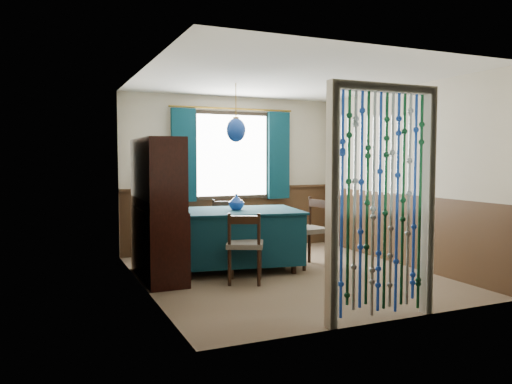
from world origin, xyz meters
name	(u,v)px	position (x,y,z in m)	size (l,w,h in m)	color
floor	(286,275)	(0.00, 0.00, 0.00)	(4.00, 4.00, 0.00)	brown
ceiling	(287,79)	(0.00, 0.00, 2.50)	(4.00, 4.00, 0.00)	silver
wall_back	(231,174)	(0.00, 2.00, 1.25)	(3.60, 3.60, 0.00)	#BEB49B
wall_front	(387,186)	(0.00, -2.00, 1.25)	(3.60, 3.60, 0.00)	#BEB49B
wall_left	(144,181)	(-1.80, 0.00, 1.25)	(4.00, 4.00, 0.00)	#BEB49B
wall_right	(400,176)	(1.80, 0.00, 1.25)	(4.00, 4.00, 0.00)	#BEB49B
wainscot_back	(231,219)	(0.00, 1.99, 0.50)	(3.60, 3.60, 0.00)	#402A18
wainscot_front	(384,268)	(0.00, -1.99, 0.50)	(3.60, 3.60, 0.00)	#402A18
wainscot_left	(147,246)	(-1.79, 0.00, 0.50)	(4.00, 4.00, 0.00)	#402A18
wainscot_right	(398,229)	(1.79, 0.00, 0.50)	(4.00, 4.00, 0.00)	#402A18
window	(232,155)	(0.00, 1.95, 1.55)	(1.32, 0.12, 1.42)	black
doorway	(382,208)	(0.00, -1.94, 1.05)	(1.16, 0.12, 2.18)	silver
dining_table	(236,235)	(-0.47, 0.57, 0.47)	(1.85, 1.42, 0.81)	#0B2C38
chair_near	(245,245)	(-0.64, -0.17, 0.46)	(0.56, 0.55, 0.86)	black
chair_far	(228,227)	(-0.30, 1.33, 0.47)	(0.44, 0.42, 0.88)	black
chair_left	(161,241)	(-1.45, 0.72, 0.43)	(0.50, 0.51, 0.81)	black
chair_right	(309,230)	(0.53, 0.35, 0.51)	(0.50, 0.52, 0.96)	black
sideboard	(157,230)	(-1.55, 0.50, 0.61)	(0.48, 1.34, 1.75)	black
pendant_lamp	(236,130)	(-0.47, 0.57, 1.88)	(0.26, 0.26, 0.78)	olive
vase_table	(236,203)	(-0.46, 0.57, 0.91)	(0.19, 0.19, 0.20)	navy
bowl_shelf	(166,181)	(-1.49, 0.27, 1.23)	(0.24, 0.24, 0.06)	beige
vase_sideboard	(156,200)	(-1.49, 0.83, 0.96)	(0.16, 0.16, 0.17)	beige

